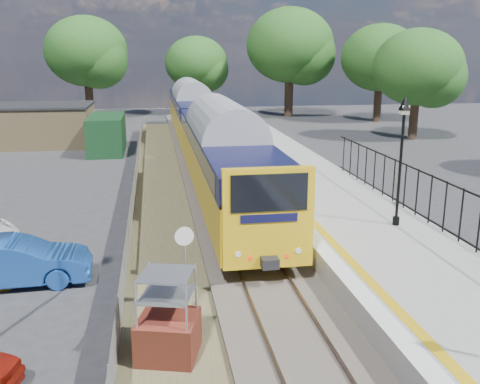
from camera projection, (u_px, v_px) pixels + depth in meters
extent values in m
plane|color=#2D2D30|center=(295.00, 347.00, 12.89)|extent=(120.00, 120.00, 0.00)
cube|color=#473F38|center=(234.00, 220.00, 22.43)|extent=(3.40, 80.00, 0.20)
cube|color=#4C472D|center=(166.00, 241.00, 20.08)|extent=(2.60, 70.00, 0.06)
cube|color=brown|center=(217.00, 218.00, 22.28)|extent=(0.07, 80.00, 0.14)
cube|color=brown|center=(251.00, 217.00, 22.51)|extent=(0.07, 80.00, 0.14)
cube|color=gray|center=(346.00, 222.00, 21.08)|extent=(5.00, 70.00, 0.90)
cube|color=silver|center=(291.00, 213.00, 20.62)|extent=(0.50, 70.00, 0.01)
cube|color=gold|center=(304.00, 213.00, 20.69)|extent=(0.30, 70.00, 0.01)
cylinder|color=black|center=(396.00, 221.00, 19.19)|extent=(0.24, 0.24, 0.30)
cylinder|color=black|center=(400.00, 171.00, 18.72)|extent=(0.10, 0.10, 3.70)
cube|color=black|center=(404.00, 115.00, 18.24)|extent=(0.08, 0.08, 0.30)
cube|color=beige|center=(404.00, 110.00, 18.19)|extent=(0.26, 0.26, 0.30)
cone|color=black|center=(405.00, 103.00, 18.14)|extent=(0.44, 0.44, 0.50)
cube|color=#998256|center=(38.00, 126.00, 41.24)|extent=(8.00, 6.00, 3.00)
cube|color=black|center=(36.00, 105.00, 40.85)|extent=(8.20, 6.20, 0.15)
cube|color=#13361A|center=(107.00, 134.00, 38.32)|extent=(2.40, 6.00, 2.60)
cylinder|color=#332319|center=(90.00, 100.00, 58.64)|extent=(0.88, 0.88, 3.85)
ellipsoid|color=#1D4D19|center=(86.00, 51.00, 57.33)|extent=(8.80, 8.80, 7.48)
cylinder|color=#332319|center=(197.00, 101.00, 62.50)|extent=(0.72, 0.72, 3.15)
ellipsoid|color=#1D4D19|center=(196.00, 63.00, 61.43)|extent=(7.20, 7.20, 6.12)
cylinder|color=#332319|center=(289.00, 98.00, 60.10)|extent=(0.96, 0.96, 4.20)
ellipsoid|color=#1D4D19|center=(290.00, 45.00, 58.67)|extent=(9.60, 9.60, 8.16)
cylinder|color=#332319|center=(377.00, 105.00, 55.70)|extent=(0.80, 0.80, 3.50)
ellipsoid|color=#1D4D19|center=(380.00, 58.00, 54.51)|extent=(8.00, 8.00, 6.80)
cylinder|color=#332319|center=(413.00, 120.00, 43.96)|extent=(0.72, 0.72, 3.15)
ellipsoid|color=#1D4D19|center=(418.00, 67.00, 42.89)|extent=(7.20, 7.20, 6.12)
cube|color=gold|center=(223.00, 167.00, 25.24)|extent=(2.80, 20.00, 1.90)
cube|color=#0E0F34|center=(223.00, 140.00, 24.92)|extent=(2.82, 20.00, 0.90)
cube|color=black|center=(223.00, 140.00, 24.92)|extent=(2.82, 18.00, 0.70)
cube|color=black|center=(223.00, 191.00, 25.54)|extent=(2.00, 18.00, 0.45)
cube|color=gold|center=(191.00, 117.00, 44.93)|extent=(2.80, 20.00, 1.90)
cube|color=#0E0F34|center=(191.00, 102.00, 44.60)|extent=(2.82, 20.00, 0.90)
cube|color=black|center=(191.00, 102.00, 44.60)|extent=(2.82, 18.00, 0.70)
cube|color=black|center=(192.00, 131.00, 45.22)|extent=(2.00, 18.00, 0.45)
cube|color=black|center=(269.00, 193.00, 15.15)|extent=(2.24, 0.04, 1.10)
cube|color=brown|center=(168.00, 337.00, 12.34)|extent=(1.63, 1.63, 1.02)
cylinder|color=#999EA3|center=(185.00, 276.00, 14.21)|extent=(0.06, 0.06, 2.27)
cylinder|color=silver|center=(184.00, 236.00, 13.88)|extent=(0.51, 0.09, 0.51)
imported|color=#184493|center=(15.00, 262.00, 16.22)|extent=(4.54, 1.79, 1.47)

